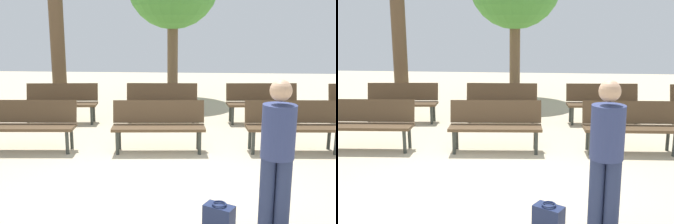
% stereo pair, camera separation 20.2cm
% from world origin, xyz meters
% --- Properties ---
extents(ground_plane, '(26.54, 26.54, 0.00)m').
position_xyz_m(ground_plane, '(0.00, 0.00, 0.00)').
color(ground_plane, '#BCAD8E').
extents(bench_r0_c1, '(1.63, 0.58, 0.87)m').
position_xyz_m(bench_r0_c1, '(-2.37, 1.42, 0.50)').
color(bench_r0_c1, '#4C3823').
rests_on(bench_r0_c1, ground_plane).
extents(bench_r0_c2, '(1.63, 0.60, 0.87)m').
position_xyz_m(bench_r0_c2, '(-0.12, 1.55, 0.50)').
color(bench_r0_c2, '#4C3823').
rests_on(bench_r0_c2, ground_plane).
extents(bench_r0_c3, '(1.62, 0.56, 0.87)m').
position_xyz_m(bench_r0_c3, '(2.20, 1.71, 0.50)').
color(bench_r0_c3, '#4C3823').
rests_on(bench_r0_c3, ground_plane).
extents(bench_r1_c1, '(1.64, 0.63, 0.87)m').
position_xyz_m(bench_r1_c1, '(-2.49, 3.48, 0.50)').
color(bench_r1_c1, '#4C3823').
rests_on(bench_r1_c1, ground_plane).
extents(bench_r1_c2, '(1.62, 0.56, 0.87)m').
position_xyz_m(bench_r1_c2, '(-0.24, 3.65, 0.50)').
color(bench_r1_c2, '#4C3823').
rests_on(bench_r1_c2, ground_plane).
extents(bench_r1_c3, '(1.63, 0.61, 0.87)m').
position_xyz_m(bench_r1_c3, '(2.02, 3.80, 0.50)').
color(bench_r1_c3, '#4C3823').
rests_on(bench_r1_c3, ground_plane).
extents(tree_1, '(0.36, 0.36, 2.95)m').
position_xyz_m(tree_1, '(-3.00, 4.90, 1.47)').
color(tree_1, brown).
rests_on(tree_1, ground_plane).
extents(visitor_with_backpack, '(0.42, 0.58, 1.65)m').
position_xyz_m(visitor_with_backpack, '(1.36, -1.22, 0.94)').
color(visitor_with_backpack, navy).
rests_on(visitor_with_backpack, ground_plane).
extents(handbag, '(0.37, 0.31, 0.29)m').
position_xyz_m(handbag, '(0.79, -1.16, 0.13)').
color(handbag, '#192347').
rests_on(handbag, ground_plane).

